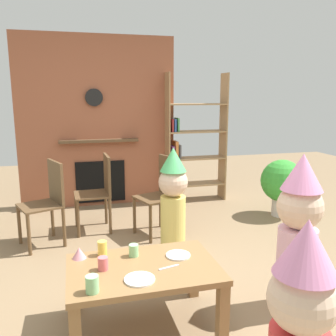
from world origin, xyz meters
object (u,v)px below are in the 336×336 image
at_px(coffee_table, 144,276).
at_px(birthday_cake_slice, 79,253).
at_px(paper_cup_far_left, 134,250).
at_px(paper_cup_near_right, 92,284).
at_px(dining_chair_middle, 100,188).
at_px(paper_cup_center, 103,263).
at_px(paper_plate_front, 178,255).
at_px(child_with_cone_hat, 300,332).
at_px(dining_chair_left, 48,198).
at_px(child_by_the_chairs, 173,197).
at_px(paper_cup_near_left, 102,248).
at_px(potted_plant_tall, 282,183).
at_px(paper_plate_rear, 140,279).
at_px(bookshelf, 191,144).
at_px(dining_chair_right, 163,191).
at_px(child_in_pink, 298,230).

distance_m(coffee_table, birthday_cake_slice, 0.49).
distance_m(paper_cup_far_left, birthday_cake_slice, 0.38).
relative_size(paper_cup_near_right, dining_chair_middle, 0.11).
bearing_deg(paper_cup_center, birthday_cake_slice, 124.47).
height_order(coffee_table, paper_plate_front, paper_plate_front).
bearing_deg(paper_cup_far_left, paper_cup_center, -146.60).
relative_size(child_with_cone_hat, dining_chair_middle, 1.22).
height_order(coffee_table, dining_chair_left, dining_chair_left).
distance_m(paper_cup_center, child_by_the_chairs, 1.41).
bearing_deg(paper_cup_near_left, paper_cup_near_right, -101.53).
distance_m(birthday_cake_slice, potted_plant_tall, 3.09).
relative_size(paper_cup_near_left, paper_plate_rear, 0.54).
bearing_deg(birthday_cake_slice, paper_cup_near_right, -82.54).
height_order(paper_cup_near_right, potted_plant_tall, potted_plant_tall).
bearing_deg(bookshelf, paper_cup_near_right, -117.97).
xyz_separation_m(paper_cup_near_right, birthday_cake_slice, (-0.06, 0.48, -0.01)).
bearing_deg(potted_plant_tall, paper_cup_near_left, -147.03).
bearing_deg(bookshelf, dining_chair_middle, -147.99).
bearing_deg(child_by_the_chairs, birthday_cake_slice, -20.79).
height_order(paper_cup_center, dining_chair_right, dining_chair_right).
relative_size(paper_plate_front, dining_chair_left, 0.20).
bearing_deg(child_by_the_chairs, paper_cup_near_right, -7.47).
distance_m(child_with_cone_hat, child_in_pink, 1.15).
bearing_deg(child_by_the_chairs, potted_plant_tall, 136.42).
distance_m(bookshelf, potted_plant_tall, 1.42).
bearing_deg(coffee_table, potted_plant_tall, 39.80).
bearing_deg(paper_cup_center, paper_cup_near_right, -107.87).
height_order(paper_cup_near_left, paper_cup_far_left, paper_cup_near_left).
height_order(child_in_pink, dining_chair_middle, child_in_pink).
xyz_separation_m(paper_plate_front, potted_plant_tall, (1.95, 1.76, -0.01)).
bearing_deg(birthday_cake_slice, dining_chair_right, 55.80).
height_order(coffee_table, child_by_the_chairs, child_by_the_chairs).
relative_size(coffee_table, dining_chair_middle, 1.12).
xyz_separation_m(bookshelf, dining_chair_right, (-0.74, -1.19, -0.35)).
relative_size(coffee_table, paper_cup_near_left, 9.52).
xyz_separation_m(paper_cup_near_left, paper_plate_rear, (0.19, -0.42, -0.05)).
distance_m(bookshelf, dining_chair_middle, 1.72).
height_order(dining_chair_left, dining_chair_middle, same).
height_order(coffee_table, paper_cup_near_left, paper_cup_near_left).
height_order(child_with_cone_hat, dining_chair_left, child_with_cone_hat).
bearing_deg(child_by_the_chairs, paper_plate_rear, 0.78).
bearing_deg(paper_cup_near_right, paper_cup_near_left, 78.47).
bearing_deg(dining_chair_middle, paper_cup_near_left, 84.01).
bearing_deg(dining_chair_right, potted_plant_tall, 167.68).
height_order(paper_cup_far_left, paper_plate_front, paper_cup_far_left).
distance_m(child_in_pink, dining_chair_left, 2.54).
bearing_deg(paper_cup_center, paper_cup_far_left, 33.40).
bearing_deg(paper_cup_near_right, coffee_table, 34.69).
bearing_deg(child_with_cone_hat, paper_cup_center, 10.27).
bearing_deg(paper_plate_rear, paper_cup_near_right, -167.11).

